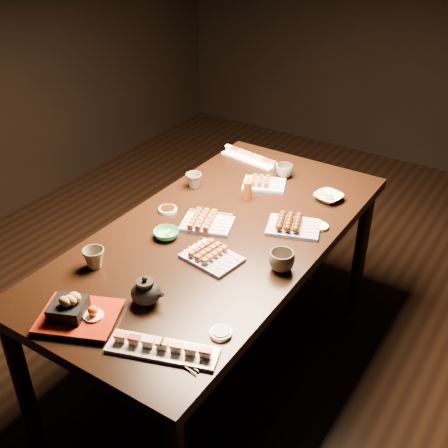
{
  "coord_description": "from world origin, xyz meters",
  "views": [
    {
      "loc": [
        1.21,
        -2.0,
        2.08
      ],
      "look_at": [
        0.06,
        -0.23,
        0.77
      ],
      "focal_mm": 45.0,
      "sensor_mm": 36.0,
      "label": 1
    }
  ],
  "objects": [
    {
      "name": "chopsticks_near",
      "position": [
        0.03,
        -1.06,
        0.75
      ],
      "size": [
        0.21,
        0.07,
        0.01
      ],
      "primitive_type": null,
      "rotation": [
        0.0,
        0.0,
        0.23
      ],
      "color": "black",
      "rests_on": "dining_table"
    },
    {
      "name": "sushi_platter_far",
      "position": [
        -0.2,
        0.44,
        0.77
      ],
      "size": [
        0.35,
        0.14,
        0.04
      ],
      "primitive_type": null,
      "rotation": [
        0.0,
        0.0,
        3.0
      ],
      "color": "white",
      "rests_on": "dining_table"
    },
    {
      "name": "edamame_bowl_cream",
      "position": [
        0.35,
        0.25,
        0.77
      ],
      "size": [
        0.15,
        0.15,
        0.03
      ],
      "primitive_type": "imported",
      "rotation": [
        0.0,
        0.0,
        -0.21
      ],
      "color": "beige",
      "rests_on": "dining_table"
    },
    {
      "name": "yakitori_plate_right",
      "position": [
        0.15,
        -0.46,
        0.78
      ],
      "size": [
        0.25,
        0.2,
        0.06
      ],
      "primitive_type": null,
      "rotation": [
        0.0,
        0.0,
        -0.15
      ],
      "color": "#828EB6",
      "rests_on": "dining_table"
    },
    {
      "name": "yakitori_plate_left",
      "position": [
        0.02,
        0.21,
        0.78
      ],
      "size": [
        0.25,
        0.22,
        0.05
      ],
      "primitive_type": null,
      "rotation": [
        0.0,
        0.0,
        0.39
      ],
      "color": "#828EB6",
      "rests_on": "dining_table"
    },
    {
      "name": "edamame_bowl_green",
      "position": [
        -0.1,
        -0.43,
        0.77
      ],
      "size": [
        0.14,
        0.14,
        0.03
      ],
      "primitive_type": "imported",
      "rotation": [
        0.0,
        0.0,
        -0.31
      ],
      "color": "#349F6C",
      "rests_on": "dining_table"
    },
    {
      "name": "tsukune_plate",
      "position": [
        0.33,
        -0.07,
        0.78
      ],
      "size": [
        0.27,
        0.23,
        0.06
      ],
      "primitive_type": null,
      "rotation": [
        0.0,
        0.0,
        0.34
      ],
      "color": "#828EB6",
      "rests_on": "dining_table"
    },
    {
      "name": "chopsticks_se",
      "position": [
        0.34,
        -0.99,
        0.75
      ],
      "size": [
        0.24,
        0.05,
        0.01
      ],
      "primitive_type": null,
      "rotation": [
        0.0,
        0.0,
        -0.11
      ],
      "color": "black",
      "rests_on": "dining_table"
    },
    {
      "name": "dining_table",
      "position": [
        0.06,
        -0.28,
        0.38
      ],
      "size": [
        0.91,
        1.8,
        0.75
      ],
      "primitive_type": "cube",
      "rotation": [
        0.0,
        0.0,
        -0.01
      ],
      "color": "black",
      "rests_on": "ground"
    },
    {
      "name": "yakitori_plate_center",
      "position": [
        -0.01,
        -0.26,
        0.78
      ],
      "size": [
        0.26,
        0.23,
        0.06
      ],
      "primitive_type": null,
      "rotation": [
        0.0,
        0.0,
        0.33
      ],
      "color": "#828EB6",
      "rests_on": "dining_table"
    },
    {
      "name": "teacup_near_left",
      "position": [
        -0.21,
        -0.76,
        0.79
      ],
      "size": [
        0.1,
        0.1,
        0.08
      ],
      "primitive_type": "imported",
      "rotation": [
        0.0,
        0.0,
        -0.13
      ],
      "color": "brown",
      "rests_on": "dining_table"
    },
    {
      "name": "sauce_dish_se",
      "position": [
        0.43,
        -0.81,
        0.76
      ],
      "size": [
        0.08,
        0.08,
        0.01
      ],
      "primitive_type": "cylinder",
      "rotation": [
        0.0,
        0.0,
        -0.09
      ],
      "color": "white",
      "rests_on": "dining_table"
    },
    {
      "name": "teacup_far_left",
      "position": [
        -0.27,
        0.01,
        0.79
      ],
      "size": [
        0.1,
        0.1,
        0.07
      ],
      "primitive_type": "imported",
      "rotation": [
        0.0,
        0.0,
        -0.32
      ],
      "color": "brown",
      "rests_on": "dining_table"
    },
    {
      "name": "sauce_dish_nw",
      "position": [
        -0.25,
        0.44,
        0.76
      ],
      "size": [
        0.1,
        0.1,
        0.01
      ],
      "primitive_type": "cylinder",
      "rotation": [
        0.0,
        0.0,
        0.27
      ],
      "color": "white",
      "rests_on": "dining_table"
    },
    {
      "name": "teacup_far_right",
      "position": [
        0.06,
        0.35,
        0.78
      ],
      "size": [
        0.1,
        0.1,
        0.07
      ],
      "primitive_type": "imported",
      "rotation": [
        0.0,
        0.0,
        -0.1
      ],
      "color": "brown",
      "rests_on": "dining_table"
    },
    {
      "name": "ground",
      "position": [
        0.0,
        0.0,
        0.0
      ],
      "size": [
        5.0,
        5.0,
        0.0
      ],
      "primitive_type": "plane",
      "color": "black",
      "rests_on": "ground"
    },
    {
      "name": "teapot",
      "position": [
        0.1,
        -0.81,
        0.81
      ],
      "size": [
        0.14,
        0.14,
        0.11
      ],
      "primitive_type": null,
      "rotation": [
        0.0,
        0.0,
        0.11
      ],
      "color": "black",
      "rests_on": "dining_table"
    },
    {
      "name": "sauce_dish_east",
      "position": [
        0.42,
        0.0,
        0.76
      ],
      "size": [
        0.09,
        0.09,
        0.01
      ],
      "primitive_type": "cylinder",
      "rotation": [
        0.0,
        0.0,
        0.33
      ],
      "color": "white",
      "rests_on": "dining_table"
    },
    {
      "name": "tempura_tray",
      "position": [
        -0.04,
        -1.02,
        0.8
      ],
      "size": [
        0.34,
        0.31,
        0.1
      ],
      "primitive_type": null,
      "rotation": [
        0.0,
        0.0,
        0.41
      ],
      "color": "black",
      "rests_on": "dining_table"
    },
    {
      "name": "sushi_platter_near",
      "position": [
        0.31,
        -0.98,
        0.77
      ],
      "size": [
        0.39,
        0.22,
        0.05
      ],
      "primitive_type": null,
      "rotation": [
        0.0,
        0.0,
        0.33
      ],
      "color": "white",
      "rests_on": "dining_table"
    },
    {
      "name": "teacup_mid_right",
      "position": [
        0.42,
        -0.37,
        0.79
      ],
      "size": [
        0.13,
        0.13,
        0.08
      ],
      "primitive_type": "imported",
      "rotation": [
        0.0,
        0.0,
        -0.31
      ],
      "color": "brown",
      "rests_on": "dining_table"
    },
    {
      "name": "sauce_dish_west",
      "position": [
        -0.24,
        -0.25,
        0.76
      ],
      "size": [
        0.11,
        0.11,
        0.02
      ],
      "primitive_type": "cylinder",
      "rotation": [
        0.0,
        0.0,
        -0.39
      ],
      "color": "white",
      "rests_on": "dining_table"
    },
    {
      "name": "condiment_bottle",
      "position": [
        0.02,
        0.05,
        0.81
      ],
      "size": [
        0.05,
        0.05,
        0.12
      ],
      "primitive_type": "cylinder",
      "rotation": [
        0.0,
        0.0,
        0.19
      ],
      "color": "brown",
      "rests_on": "dining_table"
    }
  ]
}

